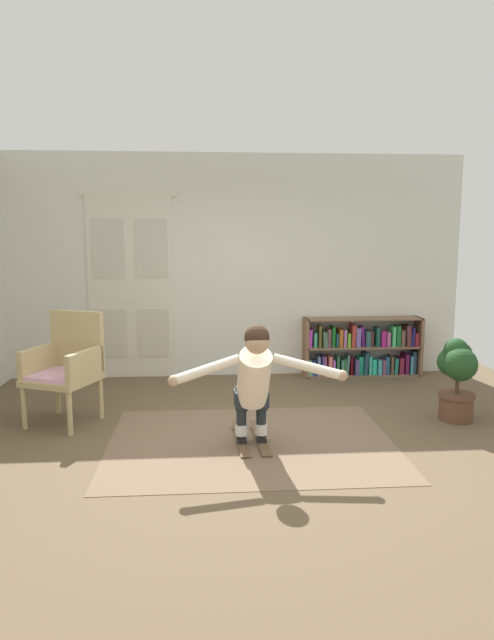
# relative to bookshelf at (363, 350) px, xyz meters

# --- Properties ---
(ground_plane) EXTENTS (7.20, 7.20, 0.00)m
(ground_plane) POSITION_rel_bookshelf_xyz_m (-1.69, -2.39, -0.35)
(ground_plane) COLOR brown
(back_wall) EXTENTS (6.00, 0.10, 2.90)m
(back_wall) POSITION_rel_bookshelf_xyz_m (-1.69, 0.21, 1.10)
(back_wall) COLOR silver
(back_wall) RESTS_ON ground
(double_door) EXTENTS (1.22, 0.05, 2.45)m
(double_door) POSITION_rel_bookshelf_xyz_m (-3.05, 0.15, 0.88)
(double_door) COLOR beige
(double_door) RESTS_ON ground
(rug) EXTENTS (2.57, 1.99, 0.01)m
(rug) POSITION_rel_bookshelf_xyz_m (-1.68, -2.37, -0.34)
(rug) COLOR brown
(rug) RESTS_ON ground
(bookshelf) EXTENTS (1.57, 0.30, 0.78)m
(bookshelf) POSITION_rel_bookshelf_xyz_m (0.00, 0.00, 0.00)
(bookshelf) COLOR brown
(bookshelf) RESTS_ON ground
(wicker_chair) EXTENTS (0.79, 0.79, 1.10)m
(wicker_chair) POSITION_rel_bookshelf_xyz_m (-3.48, -1.63, 0.23)
(wicker_chair) COLOR tan
(wicker_chair) RESTS_ON ground
(potted_plant) EXTENTS (0.39, 0.49, 0.85)m
(potted_plant) POSITION_rel_bookshelf_xyz_m (0.42, -1.91, 0.16)
(potted_plant) COLOR brown
(potted_plant) RESTS_ON ground
(skis_pair) EXTENTS (0.31, 0.78, 0.07)m
(skis_pair) POSITION_rel_bookshelf_xyz_m (-1.69, -2.34, -0.33)
(skis_pair) COLOR brown
(skis_pair) RESTS_ON rug
(person_skier) EXTENTS (1.46, 0.67, 1.07)m
(person_skier) POSITION_rel_bookshelf_xyz_m (-1.68, -2.56, 0.32)
(person_skier) COLOR white
(person_skier) RESTS_ON skis_pair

